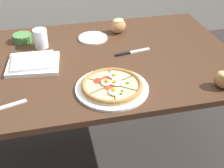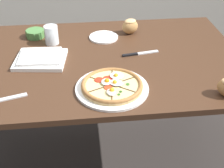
# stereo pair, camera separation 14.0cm
# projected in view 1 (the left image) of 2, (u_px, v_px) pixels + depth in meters

# --- Properties ---
(ground_plane) EXTENTS (12.00, 12.00, 0.00)m
(ground_plane) POSITION_uv_depth(u_px,v_px,m) (94.00, 160.00, 2.09)
(ground_plane) COLOR #2D2826
(dining_table) EXTENTS (1.58, 0.97, 0.77)m
(dining_table) POSITION_uv_depth(u_px,v_px,m) (90.00, 74.00, 1.70)
(dining_table) COLOR #422819
(dining_table) RESTS_ON ground_plane
(pizza) EXTENTS (0.34, 0.34, 0.05)m
(pizza) POSITION_uv_depth(u_px,v_px,m) (112.00, 86.00, 1.41)
(pizza) COLOR white
(pizza) RESTS_ON dining_table
(ramekin_bowl) EXTENTS (0.11, 0.11, 0.04)m
(ramekin_bowl) POSITION_uv_depth(u_px,v_px,m) (22.00, 38.00, 1.81)
(ramekin_bowl) COLOR #4C8442
(ramekin_bowl) RESTS_ON dining_table
(napkin_folded) EXTENTS (0.28, 0.25, 0.04)m
(napkin_folded) POSITION_uv_depth(u_px,v_px,m) (33.00, 63.00, 1.59)
(napkin_folded) COLOR white
(napkin_folded) RESTS_ON dining_table
(bread_piece_near) EXTENTS (0.11, 0.11, 0.08)m
(bread_piece_near) POSITION_uv_depth(u_px,v_px,m) (223.00, 79.00, 1.42)
(bread_piece_near) COLOR #A3703D
(bread_piece_near) RESTS_ON dining_table
(bread_piece_mid) EXTENTS (0.12, 0.11, 0.09)m
(bread_piece_mid) POSITION_uv_depth(u_px,v_px,m) (118.00, 25.00, 1.90)
(bread_piece_mid) COLOR #B27F47
(bread_piece_mid) RESTS_ON dining_table
(knife_main) EXTENTS (0.21, 0.05, 0.01)m
(knife_main) POSITION_uv_depth(u_px,v_px,m) (132.00, 52.00, 1.71)
(knife_main) COLOR silver
(knife_main) RESTS_ON dining_table
(knife_spare) EXTENTS (0.21, 0.08, 0.01)m
(knife_spare) POSITION_uv_depth(u_px,v_px,m) (1.00, 108.00, 1.30)
(knife_spare) COLOR silver
(knife_spare) RESTS_ON dining_table
(water_glass) EXTENTS (0.08, 0.08, 0.11)m
(water_glass) POSITION_uv_depth(u_px,v_px,m) (41.00, 39.00, 1.74)
(water_glass) COLOR white
(water_glass) RESTS_ON dining_table
(side_saucer) EXTENTS (0.17, 0.17, 0.01)m
(side_saucer) POSITION_uv_depth(u_px,v_px,m) (93.00, 38.00, 1.85)
(side_saucer) COLOR white
(side_saucer) RESTS_ON dining_table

